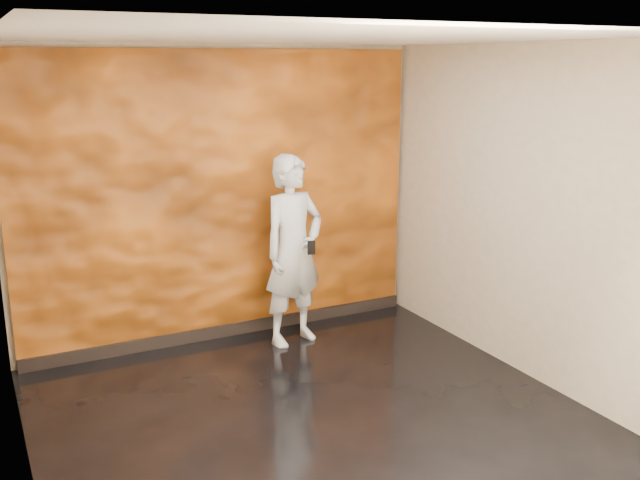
{
  "coord_description": "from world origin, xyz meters",
  "views": [
    {
      "loc": [
        -2.19,
        -4.39,
        2.65
      ],
      "look_at": [
        0.58,
        1.08,
        1.1
      ],
      "focal_mm": 40.0,
      "sensor_mm": 36.0,
      "label": 1
    }
  ],
  "objects": [
    {
      "name": "feature_wall",
      "position": [
        0.0,
        1.96,
        1.38
      ],
      "size": [
        3.9,
        0.06,
        2.75
      ],
      "primitive_type": "cube",
      "color": "orange",
      "rests_on": "ground"
    },
    {
      "name": "room",
      "position": [
        0.0,
        0.0,
        1.4
      ],
      "size": [
        4.02,
        4.02,
        2.81
      ],
      "color": "black",
      "rests_on": "ground"
    },
    {
      "name": "baseboard",
      "position": [
        0.0,
        1.92,
        0.06
      ],
      "size": [
        3.9,
        0.04,
        0.12
      ],
      "primitive_type": "cube",
      "color": "black",
      "rests_on": "ground"
    },
    {
      "name": "phone",
      "position": [
        0.57,
        1.23,
        0.99
      ],
      "size": [
        0.07,
        0.03,
        0.13
      ],
      "primitive_type": "cube",
      "rotation": [
        0.0,
        0.0,
        -0.31
      ],
      "color": "black",
      "rests_on": "man"
    },
    {
      "name": "man",
      "position": [
        0.52,
        1.51,
        0.91
      ],
      "size": [
        0.75,
        0.58,
        1.82
      ],
      "primitive_type": "imported",
      "rotation": [
        0.0,
        0.0,
        0.25
      ],
      "color": "#A6ADB5",
      "rests_on": "ground"
    }
  ]
}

